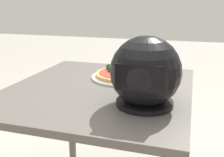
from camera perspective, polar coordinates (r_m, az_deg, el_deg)
dining_table at (r=1.33m, az=-2.53°, el=-5.79°), size 0.87×0.96×0.75m
pizza_plate at (r=1.44m, az=2.33°, el=0.30°), size 0.34×0.34×0.01m
pizza at (r=1.44m, az=2.17°, el=1.02°), size 0.29×0.29×0.05m
motorcycle_helmet at (r=1.04m, az=7.20°, el=1.15°), size 0.28×0.28×0.28m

